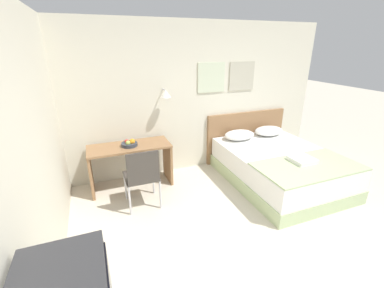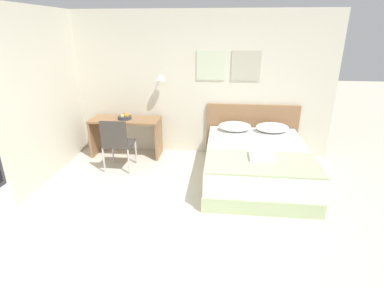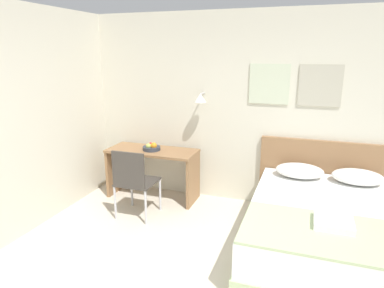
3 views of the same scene
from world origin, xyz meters
name	(u,v)px [view 1 (image 1 of 3)]	position (x,y,z in m)	size (l,w,h in m)	color
ground_plane	(278,262)	(0.00, 0.00, 0.00)	(24.00, 24.00, 0.00)	beige
wall_back	(193,99)	(0.01, 2.61, 1.33)	(5.22, 0.31, 2.65)	beige
wall_left	(3,225)	(-2.24, -0.21, 1.33)	(0.06, 5.58, 2.65)	beige
bed	(279,167)	(1.16, 1.47, 0.28)	(1.61, 2.10, 0.57)	#B2C693
headboard	(246,136)	(1.16, 2.55, 0.50)	(1.73, 0.06, 1.00)	#8E6642
pillow_left	(239,135)	(0.83, 2.27, 0.65)	(0.59, 0.41, 0.17)	white
pillow_right	(269,131)	(1.50, 2.27, 0.65)	(0.59, 0.41, 0.17)	white
throw_blanket	(309,166)	(1.16, 0.86, 0.58)	(1.56, 0.84, 0.02)	#B2C693
folded_towel_near_foot	(302,160)	(1.17, 1.01, 0.62)	(0.34, 0.32, 0.06)	white
desk	(130,158)	(-1.23, 2.26, 0.52)	(1.30, 0.54, 0.74)	#8E6642
desk_chair	(142,174)	(-1.17, 1.56, 0.55)	(0.48, 0.48, 0.93)	#3D3833
fruit_bowl	(129,144)	(-1.23, 2.23, 0.78)	(0.25, 0.25, 0.12)	#333842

